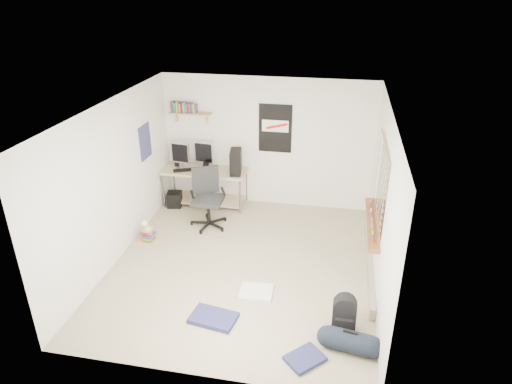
% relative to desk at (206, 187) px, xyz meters
% --- Properties ---
extents(floor, '(4.00, 4.50, 0.01)m').
position_rel_desk_xyz_m(floor, '(1.17, -1.96, -0.37)').
color(floor, gray).
rests_on(floor, ground).
extents(ceiling, '(4.00, 4.50, 0.01)m').
position_rel_desk_xyz_m(ceiling, '(1.17, -1.96, 2.14)').
color(ceiling, white).
rests_on(ceiling, ground).
extents(back_wall, '(4.00, 0.01, 2.50)m').
position_rel_desk_xyz_m(back_wall, '(1.17, 0.29, 0.89)').
color(back_wall, silver).
rests_on(back_wall, ground).
extents(left_wall, '(0.01, 4.50, 2.50)m').
position_rel_desk_xyz_m(left_wall, '(-0.83, -1.96, 0.89)').
color(left_wall, silver).
rests_on(left_wall, ground).
extents(right_wall, '(0.01, 4.50, 2.50)m').
position_rel_desk_xyz_m(right_wall, '(3.18, -1.96, 0.89)').
color(right_wall, silver).
rests_on(right_wall, ground).
extents(desk, '(1.77, 1.08, 0.75)m').
position_rel_desk_xyz_m(desk, '(0.00, 0.00, 0.00)').
color(desk, tan).
rests_on(desk, floor).
extents(monitor_left, '(0.37, 0.14, 0.40)m').
position_rel_desk_xyz_m(monitor_left, '(-0.46, -0.04, 0.59)').
color(monitor_left, '#939297').
rests_on(monitor_left, desk).
extents(monitor_right, '(0.39, 0.14, 0.42)m').
position_rel_desk_xyz_m(monitor_right, '(-0.02, 0.04, 0.59)').
color(monitor_right, '#AAA9AF').
rests_on(monitor_right, desk).
extents(pc_tower, '(0.27, 0.45, 0.44)m').
position_rel_desk_xyz_m(pc_tower, '(0.64, -0.08, 0.61)').
color(pc_tower, black).
rests_on(pc_tower, desk).
extents(keyboard, '(0.42, 0.29, 0.02)m').
position_rel_desk_xyz_m(keyboard, '(-0.37, -0.17, 0.39)').
color(keyboard, black).
rests_on(keyboard, desk).
extents(speaker_left, '(0.10, 0.10, 0.16)m').
position_rel_desk_xyz_m(speaker_left, '(-0.58, 0.04, 0.47)').
color(speaker_left, black).
rests_on(speaker_left, desk).
extents(speaker_right, '(0.10, 0.10, 0.17)m').
position_rel_desk_xyz_m(speaker_right, '(0.05, -0.07, 0.47)').
color(speaker_right, black).
rests_on(speaker_right, desk).
extents(office_chair, '(0.93, 0.93, 1.07)m').
position_rel_desk_xyz_m(office_chair, '(0.31, -0.85, 0.12)').
color(office_chair, '#232426').
rests_on(office_chair, floor).
extents(wall_shelf, '(0.80, 0.22, 0.24)m').
position_rel_desk_xyz_m(wall_shelf, '(-0.28, 0.18, 1.42)').
color(wall_shelf, tan).
rests_on(wall_shelf, back_wall).
extents(poster_back_wall, '(0.62, 0.03, 0.92)m').
position_rel_desk_xyz_m(poster_back_wall, '(1.32, 0.27, 1.19)').
color(poster_back_wall, black).
rests_on(poster_back_wall, back_wall).
extents(poster_left_wall, '(0.02, 0.42, 0.60)m').
position_rel_desk_xyz_m(poster_left_wall, '(-0.81, -0.76, 1.14)').
color(poster_left_wall, navy).
rests_on(poster_left_wall, left_wall).
extents(window, '(0.10, 1.50, 1.26)m').
position_rel_desk_xyz_m(window, '(3.12, -1.66, 1.08)').
color(window, brown).
rests_on(window, right_wall).
extents(baseboard_heater, '(0.08, 2.50, 0.18)m').
position_rel_desk_xyz_m(baseboard_heater, '(3.13, -1.66, -0.28)').
color(baseboard_heater, '#B7B2A8').
rests_on(baseboard_heater, floor).
extents(backpack, '(0.30, 0.24, 0.40)m').
position_rel_desk_xyz_m(backpack, '(2.75, -3.11, -0.16)').
color(backpack, black).
rests_on(backpack, floor).
extents(duffel_bag, '(0.31, 0.31, 0.54)m').
position_rel_desk_xyz_m(duffel_bag, '(2.83, -3.49, -0.22)').
color(duffel_bag, black).
rests_on(duffel_bag, floor).
extents(tshirt, '(0.48, 0.41, 0.04)m').
position_rel_desk_xyz_m(tshirt, '(1.52, -2.62, -0.34)').
color(tshirt, silver).
rests_on(tshirt, floor).
extents(jeans_a, '(0.65, 0.47, 0.07)m').
position_rel_desk_xyz_m(jeans_a, '(1.07, -3.28, -0.33)').
color(jeans_a, '#232550').
rests_on(jeans_a, floor).
extents(jeans_b, '(0.53, 0.53, 0.05)m').
position_rel_desk_xyz_m(jeans_b, '(2.32, -3.75, -0.34)').
color(jeans_b, '#22244D').
rests_on(jeans_b, floor).
extents(book_stack, '(0.43, 0.37, 0.27)m').
position_rel_desk_xyz_m(book_stack, '(-0.58, -1.55, -0.21)').
color(book_stack, brown).
rests_on(book_stack, floor).
extents(desk_lamp, '(0.12, 0.19, 0.19)m').
position_rel_desk_xyz_m(desk_lamp, '(-0.56, -1.57, 0.02)').
color(desk_lamp, silver).
rests_on(desk_lamp, book_stack).
extents(subwoofer, '(0.32, 0.32, 0.30)m').
position_rel_desk_xyz_m(subwoofer, '(-0.58, -0.23, -0.22)').
color(subwoofer, black).
rests_on(subwoofer, floor).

